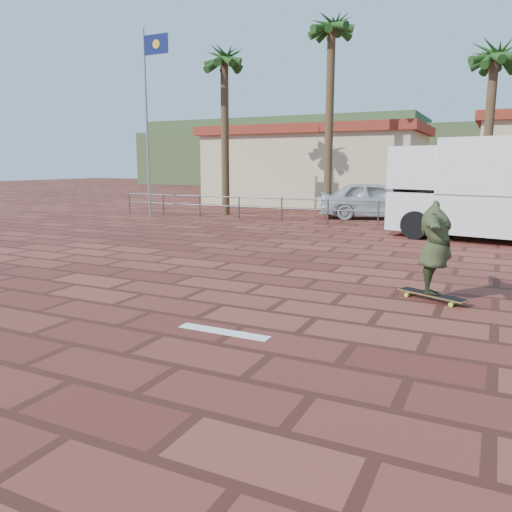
{
  "coord_description": "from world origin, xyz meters",
  "views": [
    {
      "loc": [
        4.07,
        -7.09,
        2.35
      ],
      "look_at": [
        0.41,
        0.46,
        0.8
      ],
      "focal_mm": 35.0,
      "sensor_mm": 36.0,
      "label": 1
    }
  ],
  "objects_px": {
    "longboard": "(432,295)",
    "car_silver": "(375,200)",
    "skateboarder": "(435,248)",
    "campervan": "(497,187)"
  },
  "relations": [
    {
      "from": "skateboarder",
      "to": "car_silver",
      "type": "xyz_separation_m",
      "value": [
        -3.94,
        12.94,
        -0.12
      ]
    },
    {
      "from": "longboard",
      "to": "skateboarder",
      "type": "xyz_separation_m",
      "value": [
        -0.0,
        0.0,
        0.84
      ]
    },
    {
      "from": "campervan",
      "to": "car_silver",
      "type": "relative_size",
      "value": 1.35
    },
    {
      "from": "skateboarder",
      "to": "campervan",
      "type": "bearing_deg",
      "value": -16.07
    },
    {
      "from": "longboard",
      "to": "campervan",
      "type": "bearing_deg",
      "value": 108.3
    },
    {
      "from": "campervan",
      "to": "car_silver",
      "type": "bearing_deg",
      "value": 146.85
    },
    {
      "from": "campervan",
      "to": "car_silver",
      "type": "height_order",
      "value": "campervan"
    },
    {
      "from": "car_silver",
      "to": "skateboarder",
      "type": "bearing_deg",
      "value": 178.88
    },
    {
      "from": "skateboarder",
      "to": "car_silver",
      "type": "distance_m",
      "value": 13.53
    },
    {
      "from": "longboard",
      "to": "car_silver",
      "type": "relative_size",
      "value": 0.26
    }
  ]
}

